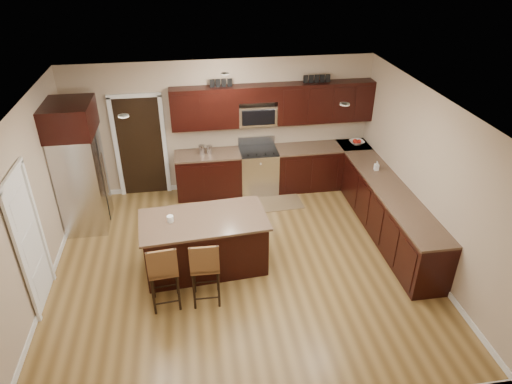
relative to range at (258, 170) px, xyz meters
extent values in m
plane|color=olive|center=(-0.68, -2.45, -0.47)|extent=(6.00, 6.00, 0.00)
plane|color=silver|center=(-0.68, -2.45, 2.23)|extent=(6.00, 6.00, 0.00)
plane|color=tan|center=(-0.68, 0.30, 0.88)|extent=(6.00, 0.00, 6.00)
plane|color=tan|center=(-3.68, -2.45, 0.88)|extent=(0.00, 5.50, 5.50)
plane|color=tan|center=(2.32, -2.45, 0.88)|extent=(0.00, 5.50, 5.50)
cube|color=black|center=(-1.03, 0.00, -0.03)|extent=(1.30, 0.60, 0.88)
cube|color=black|center=(1.35, 0.00, -0.03)|extent=(1.94, 0.60, 0.88)
cube|color=black|center=(2.02, -1.98, -0.03)|extent=(0.60, 3.35, 0.88)
cube|color=brown|center=(-1.03, 0.00, 0.43)|extent=(1.30, 0.63, 0.04)
cube|color=brown|center=(1.35, 0.00, 0.43)|extent=(1.94, 0.63, 0.04)
cube|color=brown|center=(2.02, -1.98, 0.43)|extent=(0.63, 3.35, 0.04)
cube|color=black|center=(-1.03, 0.13, 1.35)|extent=(1.30, 0.33, 0.80)
cube|color=black|center=(1.35, 0.13, 1.35)|extent=(1.94, 0.33, 0.80)
cube|color=black|center=(0.00, 0.13, 1.60)|extent=(0.76, 0.33, 0.30)
cube|color=silver|center=(0.00, 0.00, -0.02)|extent=(0.76, 0.64, 0.90)
cube|color=black|center=(0.00, 0.00, 0.44)|extent=(0.76, 0.60, 0.03)
cube|color=black|center=(0.00, -0.30, -0.02)|extent=(0.65, 0.01, 0.45)
cube|color=silver|center=(0.00, 0.27, 0.55)|extent=(0.76, 0.05, 0.18)
cube|color=silver|center=(0.00, 0.15, 1.15)|extent=(0.76, 0.31, 0.40)
cube|color=black|center=(-2.33, 0.28, 0.56)|extent=(0.85, 0.03, 2.06)
cube|color=white|center=(-3.66, -2.75, 0.55)|extent=(0.03, 0.80, 2.04)
cube|color=black|center=(-1.24, -2.36, -0.03)|extent=(1.92, 1.07, 0.88)
cube|color=brown|center=(-1.24, -2.36, 0.43)|extent=(2.03, 1.17, 0.04)
cube|color=black|center=(-1.24, -2.36, -0.43)|extent=(1.84, 0.98, 0.09)
cube|color=brown|center=(-1.86, -3.14, 0.19)|extent=(0.44, 0.44, 0.06)
cube|color=brown|center=(-1.85, -3.32, 0.41)|extent=(0.41, 0.07, 0.44)
cylinder|color=black|center=(-2.04, -3.31, -0.15)|extent=(0.04, 0.04, 0.63)
cylinder|color=black|center=(-1.69, -3.31, -0.15)|extent=(0.04, 0.04, 0.63)
cylinder|color=black|center=(-2.04, -2.96, -0.15)|extent=(0.04, 0.04, 0.63)
cylinder|color=black|center=(-1.69, -2.96, -0.15)|extent=(0.04, 0.04, 0.63)
cube|color=brown|center=(-1.28, -3.14, 0.19)|extent=(0.42, 0.42, 0.06)
cube|color=brown|center=(-1.28, -3.32, 0.40)|extent=(0.41, 0.05, 0.44)
cylinder|color=black|center=(-1.45, -3.31, -0.16)|extent=(0.04, 0.04, 0.63)
cylinder|color=black|center=(-1.10, -3.31, -0.16)|extent=(0.04, 0.04, 0.63)
cylinder|color=black|center=(-1.45, -2.96, -0.16)|extent=(0.04, 0.04, 0.63)
cylinder|color=black|center=(-1.10, -2.96, -0.16)|extent=(0.04, 0.04, 0.63)
cube|color=silver|center=(-3.30, -0.78, 0.44)|extent=(0.72, 0.91, 1.82)
cube|color=black|center=(-2.94, -0.78, 0.44)|extent=(0.01, 0.02, 1.73)
cylinder|color=silver|center=(-2.91, -0.86, 0.53)|extent=(0.02, 0.02, 0.81)
cylinder|color=silver|center=(-2.91, -0.70, 0.53)|extent=(0.02, 0.02, 0.81)
cube|color=black|center=(-3.30, -0.78, 1.61)|extent=(0.78, 0.97, 0.53)
cube|color=brown|center=(0.30, -0.58, -0.47)|extent=(1.01, 0.70, 0.01)
imported|color=silver|center=(2.07, 0.00, 0.48)|extent=(0.32, 0.32, 0.07)
imported|color=#B2B2B2|center=(2.02, -1.20, 0.54)|extent=(0.09, 0.09, 0.18)
cylinder|color=silver|center=(-1.14, 0.00, 0.54)|extent=(0.12, 0.12, 0.19)
cylinder|color=silver|center=(-0.98, 0.00, 0.53)|extent=(0.11, 0.11, 0.17)
cylinder|color=white|center=(-1.74, -2.36, 0.50)|extent=(0.10, 0.10, 0.10)
camera|label=1|loc=(-1.34, -8.29, 4.31)|focal=32.00mm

